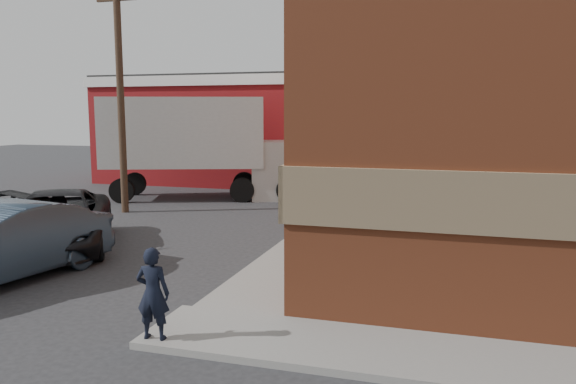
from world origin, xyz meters
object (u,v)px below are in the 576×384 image
Objects in this scene: utility_pole at (120,84)px; box_truck at (205,141)px; suv_a at (57,221)px; warehouse at (260,129)px; man at (153,293)px.

utility_pole is 0.98× the size of box_truck.
suv_a is 0.62× the size of box_truck.
box_truck is (-0.06, -6.98, -0.31)m from warehouse.
utility_pole is at bearing -97.77° from warehouse.
utility_pole is 13.40m from man.
suv_a is 9.74m from box_truck.
suv_a is (1.47, -5.57, -3.96)m from utility_pole.
box_truck is (-5.86, 14.57, 1.63)m from man.
suv_a is (-0.03, -16.57, -2.03)m from warehouse.
utility_pole is at bearing -128.73° from box_truck.
man is at bearing -55.32° from utility_pole.
warehouse reaches higher than suv_a.
box_truck reaches higher than man.
warehouse is at bearing 58.55° from suv_a.
man is (5.80, -21.55, -1.94)m from warehouse.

